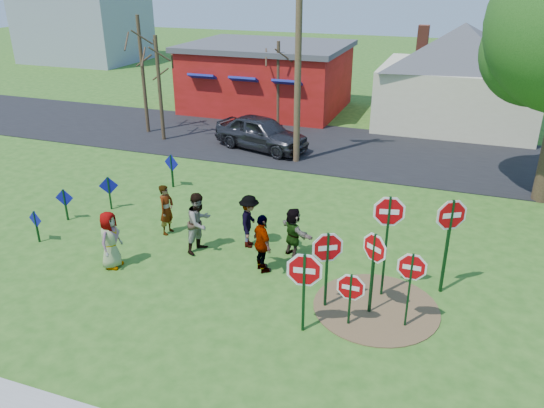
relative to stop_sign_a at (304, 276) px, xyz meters
The scene contains 28 objects.
ground 4.18m from the stop_sign_a, 140.19° to the left, with size 120.00×120.00×0.00m, color #2A5B1A.
road 14.39m from the stop_sign_a, 102.09° to the left, with size 120.00×7.50×0.04m, color black.
dirt_patch 2.59m from the stop_sign_a, 45.00° to the left, with size 3.20×3.20×0.03m, color brown.
red_building 22.19m from the stop_sign_a, 112.53° to the left, with size 9.40×7.69×3.90m.
cream_house 20.70m from the stop_sign_a, 83.05° to the left, with size 9.40×9.40×6.50m.
distant_building 44.98m from the stop_sign_a, 133.65° to the left, with size 10.00×8.00×8.00m, color #8C939E.
stop_sign_a is the anchor object (origin of this frame).
stop_sign_b 2.71m from the stop_sign_a, 54.47° to the left, with size 1.06×0.26×2.98m.
stop_sign_c 1.86m from the stop_sign_a, 42.31° to the left, with size 0.85×0.58×2.35m.
stop_sign_d 4.16m from the stop_sign_a, 43.56° to the left, with size 0.97×0.60×2.82m.
stop_sign_e 1.26m from the stop_sign_a, 31.19° to the left, with size 0.94×0.06×1.52m.
stop_sign_f 2.49m from the stop_sign_a, 23.33° to the left, with size 0.94×0.06×2.12m.
stop_sign_g 1.16m from the stop_sign_a, 77.63° to the left, with size 0.95×0.55×2.24m.
blue_diamond_a 9.31m from the stop_sign_a, behind, with size 0.56×0.13×1.08m.
blue_diamond_b 9.92m from the stop_sign_a, 161.78° to the left, with size 0.62×0.16×1.15m.
blue_diamond_c 9.61m from the stop_sign_a, 152.83° to the left, with size 0.62×0.32×1.25m.
blue_diamond_d 10.27m from the stop_sign_a, 136.92° to the left, with size 0.69×0.19×1.36m.
person_a 6.16m from the stop_sign_a, behind, with size 0.84×0.55×1.73m, color #435495.
person_b 6.61m from the stop_sign_a, 148.79° to the left, with size 0.61×0.40×1.68m, color #2E7E6A.
person_c 4.94m from the stop_sign_a, 146.48° to the left, with size 0.92×0.72×1.90m, color brown.
person_d 4.51m from the stop_sign_a, 128.57° to the left, with size 1.09×0.63×1.69m, color #36363C.
person_e 2.97m from the stop_sign_a, 130.17° to the left, with size 1.03×0.43×1.76m, color #483056.
person_f 3.69m from the stop_sign_a, 111.48° to the left, with size 1.44×0.46×1.56m, color #225629.
suv 13.99m from the stop_sign_a, 114.96° to the left, with size 1.87×4.65×1.58m, color #323238.
utility_pole 12.58m from the stop_sign_a, 108.20° to the left, with size 2.14×0.75×9.01m.
bare_tree_west 18.50m from the stop_sign_a, 133.26° to the left, with size 1.80×1.80×5.90m.
bare_tree_east 18.32m from the stop_sign_a, 111.10° to the left, with size 1.80×1.80×4.50m.
bare_tree_mid 16.77m from the stop_sign_a, 131.74° to the left, with size 1.80×1.80×5.10m.
Camera 1 is at (5.84, -12.53, 7.91)m, focal length 35.00 mm.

